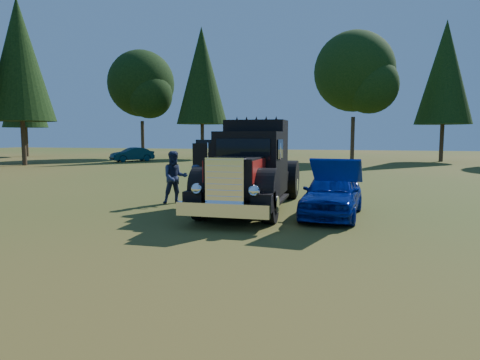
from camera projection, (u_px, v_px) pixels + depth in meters
name	position (u px, v px, depth m)	size (l,w,h in m)	color
ground	(217.00, 222.00, 12.22)	(120.00, 120.00, 0.00)	#284D16
treeline	(308.00, 73.00, 37.50)	(72.10, 24.04, 13.84)	#2D2116
diamond_t_truck	(251.00, 171.00, 14.22)	(3.37, 7.16, 3.00)	black
hotrod_coupe	(332.00, 194.00, 13.10)	(1.98, 4.30, 1.89)	#07239C
spectator_near	(198.00, 190.00, 13.33)	(0.57, 0.38, 1.57)	#1C2842
spectator_far	(175.00, 178.00, 15.43)	(0.93, 0.72, 1.91)	#1C2542
distant_teal_car	(132.00, 155.00, 39.80)	(1.37, 3.92, 1.29)	#093639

